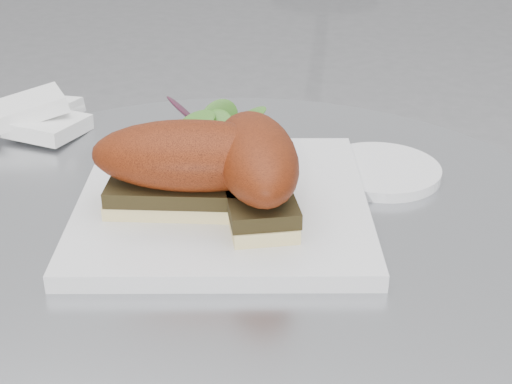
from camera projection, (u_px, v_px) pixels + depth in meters
plate at (223, 203)px, 0.67m from camera, size 0.32×0.32×0.02m
sandwich_left at (193, 164)px, 0.63m from camera, size 0.19×0.11×0.08m
sandwich_right at (256, 166)px, 0.63m from camera, size 0.12×0.17×0.08m
salad at (207, 135)px, 0.73m from camera, size 0.11×0.11×0.05m
napkin at (36, 124)px, 0.84m from camera, size 0.16×0.16×0.02m
saucer at (381, 171)px, 0.74m from camera, size 0.12×0.12×0.01m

